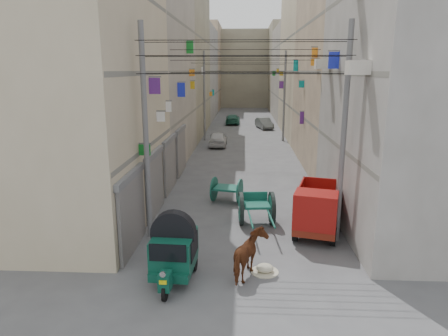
# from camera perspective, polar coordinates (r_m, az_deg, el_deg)

# --- Properties ---
(building_row_left) EXTENTS (8.00, 62.00, 14.00)m
(building_row_left) POSITION_cam_1_polar(r_m,az_deg,el_deg) (43.27, -8.02, 13.85)
(building_row_left) COLOR #BDAD8F
(building_row_left) RESTS_ON ground
(building_row_right) EXTENTS (8.00, 62.00, 14.00)m
(building_row_right) POSITION_cam_1_polar(r_m,az_deg,el_deg) (43.26, 13.91, 13.59)
(building_row_right) COLOR #A29C97
(building_row_right) RESTS_ON ground
(end_cap_building) EXTENTS (22.00, 10.00, 13.00)m
(end_cap_building) POSITION_cam_1_polar(r_m,az_deg,el_deg) (74.40, 2.96, 13.92)
(end_cap_building) COLOR gray
(end_cap_building) RESTS_ON ground
(shutters_left) EXTENTS (0.18, 14.40, 2.88)m
(shutters_left) POSITION_cam_1_polar(r_m,az_deg,el_deg) (19.78, -8.68, -0.48)
(shutters_left) COLOR #525258
(shutters_left) RESTS_ON ground
(signboards) EXTENTS (8.22, 40.52, 5.67)m
(signboards) POSITION_cam_1_polar(r_m,az_deg,el_deg) (30.19, 2.85, 8.29)
(signboards) COLOR gold
(signboards) RESTS_ON ground
(ac_units) EXTENTS (0.70, 6.55, 3.35)m
(ac_units) POSITION_cam_1_polar(r_m,az_deg,el_deg) (16.51, 16.34, 17.14)
(ac_units) COLOR beige
(ac_units) RESTS_ON ground
(utility_poles) EXTENTS (7.40, 22.20, 8.00)m
(utility_poles) POSITION_cam_1_polar(r_m,az_deg,el_deg) (25.50, 2.87, 8.56)
(utility_poles) COLOR slate
(utility_poles) RESTS_ON ground
(overhead_cables) EXTENTS (7.40, 22.52, 1.12)m
(overhead_cables) POSITION_cam_1_polar(r_m,az_deg,el_deg) (22.80, 2.94, 14.91)
(overhead_cables) COLOR black
(overhead_cables) RESTS_ON ground
(auto_rickshaw) EXTENTS (1.45, 2.42, 1.68)m
(auto_rickshaw) POSITION_cam_1_polar(r_m,az_deg,el_deg) (12.55, -7.17, -11.43)
(auto_rickshaw) COLOR black
(auto_rickshaw) RESTS_ON ground
(tonga_cart) EXTENTS (1.55, 3.17, 1.39)m
(tonga_cart) POSITION_cam_1_polar(r_m,az_deg,el_deg) (16.81, 4.66, -5.68)
(tonga_cart) COLOR black
(tonga_cart) RESTS_ON ground
(mini_truck) EXTENTS (2.43, 3.83, 1.99)m
(mini_truck) POSITION_cam_1_polar(r_m,az_deg,el_deg) (15.98, 13.12, -6.19)
(mini_truck) COLOR black
(mini_truck) RESTS_ON ground
(second_cart) EXTENTS (1.62, 1.50, 1.22)m
(second_cart) POSITION_cam_1_polar(r_m,az_deg,el_deg) (19.55, 0.41, -3.06)
(second_cart) COLOR #124F40
(second_cart) RESTS_ON ground
(feed_sack) EXTENTS (0.56, 0.45, 0.28)m
(feed_sack) POSITION_cam_1_polar(r_m,az_deg,el_deg) (13.27, 5.84, -14.02)
(feed_sack) COLOR beige
(feed_sack) RESTS_ON ground
(horse) EXTENTS (1.28, 1.88, 1.45)m
(horse) POSITION_cam_1_polar(r_m,az_deg,el_deg) (12.70, 3.70, -12.37)
(horse) COLOR brown
(horse) RESTS_ON ground
(distant_car_white) EXTENTS (1.49, 3.64, 1.24)m
(distant_car_white) POSITION_cam_1_polar(r_m,az_deg,el_deg) (34.07, -0.86, 4.17)
(distant_car_white) COLOR silver
(distant_car_white) RESTS_ON ground
(distant_car_grey) EXTENTS (2.06, 3.79, 1.19)m
(distant_car_grey) POSITION_cam_1_polar(r_m,az_deg,el_deg) (44.78, 5.76, 6.38)
(distant_car_grey) COLOR #525755
(distant_car_grey) RESTS_ON ground
(distant_car_green) EXTENTS (1.64, 4.01, 1.16)m
(distant_car_green) POSITION_cam_1_polar(r_m,az_deg,el_deg) (48.43, 1.24, 6.99)
(distant_car_green) COLOR #1E5844
(distant_car_green) RESTS_ON ground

